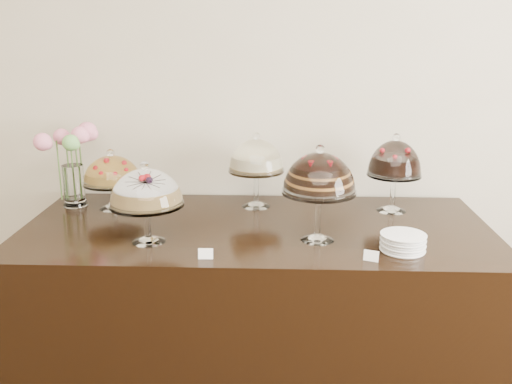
{
  "coord_description": "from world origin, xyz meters",
  "views": [
    {
      "loc": [
        -0.18,
        -0.1,
        1.81
      ],
      "look_at": [
        -0.28,
        2.4,
        1.08
      ],
      "focal_mm": 40.0,
      "sensor_mm": 36.0,
      "label": 1
    }
  ],
  "objects_px": {
    "cake_stand_sugar_sponge": "(146,191)",
    "cake_stand_fruit_tart": "(112,172)",
    "display_counter": "(256,311)",
    "cake_stand_cheesecake": "(256,159)",
    "cake_stand_dark_choco": "(395,162)",
    "plate_stack": "(403,242)",
    "cake_stand_choco_layer": "(319,176)",
    "flower_vase": "(72,157)"
  },
  "relations": [
    {
      "from": "cake_stand_fruit_tart",
      "to": "plate_stack",
      "type": "xyz_separation_m",
      "value": [
        1.37,
        -0.53,
        -0.15
      ]
    },
    {
      "from": "cake_stand_fruit_tart",
      "to": "cake_stand_sugar_sponge",
      "type": "bearing_deg",
      "value": -58.52
    },
    {
      "from": "plate_stack",
      "to": "cake_stand_dark_choco",
      "type": "bearing_deg",
      "value": 84.17
    },
    {
      "from": "display_counter",
      "to": "cake_stand_sugar_sponge",
      "type": "distance_m",
      "value": 0.86
    },
    {
      "from": "cake_stand_choco_layer",
      "to": "cake_stand_dark_choco",
      "type": "relative_size",
      "value": 1.07
    },
    {
      "from": "cake_stand_cheesecake",
      "to": "cake_stand_fruit_tart",
      "type": "height_order",
      "value": "cake_stand_cheesecake"
    },
    {
      "from": "cake_stand_cheesecake",
      "to": "plate_stack",
      "type": "height_order",
      "value": "cake_stand_cheesecake"
    },
    {
      "from": "cake_stand_sugar_sponge",
      "to": "cake_stand_fruit_tart",
      "type": "bearing_deg",
      "value": 121.48
    },
    {
      "from": "cake_stand_sugar_sponge",
      "to": "cake_stand_cheesecake",
      "type": "xyz_separation_m",
      "value": [
        0.45,
        0.53,
        0.02
      ]
    },
    {
      "from": "cake_stand_sugar_sponge",
      "to": "cake_stand_choco_layer",
      "type": "bearing_deg",
      "value": 3.84
    },
    {
      "from": "cake_stand_sugar_sponge",
      "to": "cake_stand_choco_layer",
      "type": "distance_m",
      "value": 0.74
    },
    {
      "from": "cake_stand_cheesecake",
      "to": "cake_stand_fruit_tart",
      "type": "xyz_separation_m",
      "value": [
        -0.73,
        -0.06,
        -0.06
      ]
    },
    {
      "from": "flower_vase",
      "to": "plate_stack",
      "type": "height_order",
      "value": "flower_vase"
    },
    {
      "from": "flower_vase",
      "to": "cake_stand_sugar_sponge",
      "type": "bearing_deg",
      "value": -46.08
    },
    {
      "from": "cake_stand_choco_layer",
      "to": "cake_stand_dark_choco",
      "type": "distance_m",
      "value": 0.59
    },
    {
      "from": "cake_stand_choco_layer",
      "to": "plate_stack",
      "type": "distance_m",
      "value": 0.45
    },
    {
      "from": "display_counter",
      "to": "cake_stand_cheesecake",
      "type": "distance_m",
      "value": 0.77
    },
    {
      "from": "display_counter",
      "to": "cake_stand_sugar_sponge",
      "type": "xyz_separation_m",
      "value": [
        -0.46,
        -0.23,
        0.68
      ]
    },
    {
      "from": "display_counter",
      "to": "flower_vase",
      "type": "height_order",
      "value": "flower_vase"
    },
    {
      "from": "display_counter",
      "to": "cake_stand_cheesecake",
      "type": "bearing_deg",
      "value": 92.57
    },
    {
      "from": "cake_stand_choco_layer",
      "to": "plate_stack",
      "type": "height_order",
      "value": "cake_stand_choco_layer"
    },
    {
      "from": "display_counter",
      "to": "flower_vase",
      "type": "bearing_deg",
      "value": 162.98
    },
    {
      "from": "cake_stand_sugar_sponge",
      "to": "plate_stack",
      "type": "height_order",
      "value": "cake_stand_sugar_sponge"
    },
    {
      "from": "cake_stand_cheesecake",
      "to": "cake_stand_dark_choco",
      "type": "xyz_separation_m",
      "value": [
        0.7,
        -0.05,
        0.0
      ]
    },
    {
      "from": "cake_stand_cheesecake",
      "to": "cake_stand_sugar_sponge",
      "type": "bearing_deg",
      "value": -130.37
    },
    {
      "from": "cake_stand_dark_choco",
      "to": "cake_stand_fruit_tart",
      "type": "height_order",
      "value": "cake_stand_dark_choco"
    },
    {
      "from": "display_counter",
      "to": "cake_stand_sugar_sponge",
      "type": "bearing_deg",
      "value": -153.76
    },
    {
      "from": "display_counter",
      "to": "cake_stand_dark_choco",
      "type": "height_order",
      "value": "cake_stand_dark_choco"
    },
    {
      "from": "display_counter",
      "to": "cake_stand_dark_choco",
      "type": "relative_size",
      "value": 5.5
    },
    {
      "from": "cake_stand_sugar_sponge",
      "to": "cake_stand_dark_choco",
      "type": "bearing_deg",
      "value": 22.84
    },
    {
      "from": "display_counter",
      "to": "cake_stand_cheesecake",
      "type": "height_order",
      "value": "cake_stand_cheesecake"
    },
    {
      "from": "cake_stand_dark_choco",
      "to": "plate_stack",
      "type": "distance_m",
      "value": 0.59
    },
    {
      "from": "cake_stand_sugar_sponge",
      "to": "cake_stand_dark_choco",
      "type": "distance_m",
      "value": 1.24
    },
    {
      "from": "cake_stand_choco_layer",
      "to": "display_counter",
      "type": "bearing_deg",
      "value": 147.13
    },
    {
      "from": "cake_stand_sugar_sponge",
      "to": "cake_stand_dark_choco",
      "type": "xyz_separation_m",
      "value": [
        1.15,
        0.48,
        0.03
      ]
    },
    {
      "from": "cake_stand_dark_choco",
      "to": "flower_vase",
      "type": "height_order",
      "value": "flower_vase"
    },
    {
      "from": "display_counter",
      "to": "plate_stack",
      "type": "distance_m",
      "value": 0.85
    },
    {
      "from": "cake_stand_choco_layer",
      "to": "cake_stand_dark_choco",
      "type": "xyz_separation_m",
      "value": [
        0.41,
        0.43,
        -0.03
      ]
    },
    {
      "from": "cake_stand_choco_layer",
      "to": "cake_stand_fruit_tart",
      "type": "height_order",
      "value": "cake_stand_choco_layer"
    },
    {
      "from": "plate_stack",
      "to": "cake_stand_fruit_tart",
      "type": "bearing_deg",
      "value": 159.02
    },
    {
      "from": "display_counter",
      "to": "flower_vase",
      "type": "distance_m",
      "value": 1.24
    },
    {
      "from": "cake_stand_fruit_tart",
      "to": "plate_stack",
      "type": "relative_size",
      "value": 1.7
    }
  ]
}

